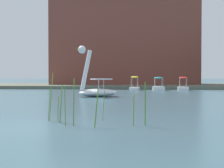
{
  "coord_description": "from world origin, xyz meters",
  "views": [
    {
      "loc": [
        2.76,
        -9.16,
        1.45
      ],
      "look_at": [
        -0.28,
        21.82,
        0.78
      ],
      "focal_mm": 51.64,
      "sensor_mm": 36.0,
      "label": 1
    }
  ],
  "objects_px": {
    "swan_boat": "(96,88)",
    "pedal_boat_red": "(183,86)",
    "pedal_boat_teal": "(159,86)",
    "pedal_boat_yellow": "(135,86)"
  },
  "relations": [
    {
      "from": "swan_boat",
      "to": "pedal_boat_teal",
      "type": "bearing_deg",
      "value": 66.97
    },
    {
      "from": "pedal_boat_red",
      "to": "pedal_boat_teal",
      "type": "bearing_deg",
      "value": -175.83
    },
    {
      "from": "pedal_boat_red",
      "to": "pedal_boat_yellow",
      "type": "xyz_separation_m",
      "value": [
        -5.31,
        0.02,
        0.02
      ]
    },
    {
      "from": "pedal_boat_red",
      "to": "pedal_boat_yellow",
      "type": "bearing_deg",
      "value": 179.83
    },
    {
      "from": "swan_boat",
      "to": "pedal_boat_teal",
      "type": "xyz_separation_m",
      "value": [
        5.13,
        12.06,
        -0.22
      ]
    },
    {
      "from": "pedal_boat_red",
      "to": "pedal_boat_yellow",
      "type": "distance_m",
      "value": 5.31
    },
    {
      "from": "pedal_boat_teal",
      "to": "pedal_boat_yellow",
      "type": "relative_size",
      "value": 1.11
    },
    {
      "from": "pedal_boat_teal",
      "to": "pedal_boat_yellow",
      "type": "bearing_deg",
      "value": 175.44
    },
    {
      "from": "swan_boat",
      "to": "pedal_boat_red",
      "type": "height_order",
      "value": "swan_boat"
    },
    {
      "from": "swan_boat",
      "to": "pedal_boat_teal",
      "type": "distance_m",
      "value": 13.11
    }
  ]
}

